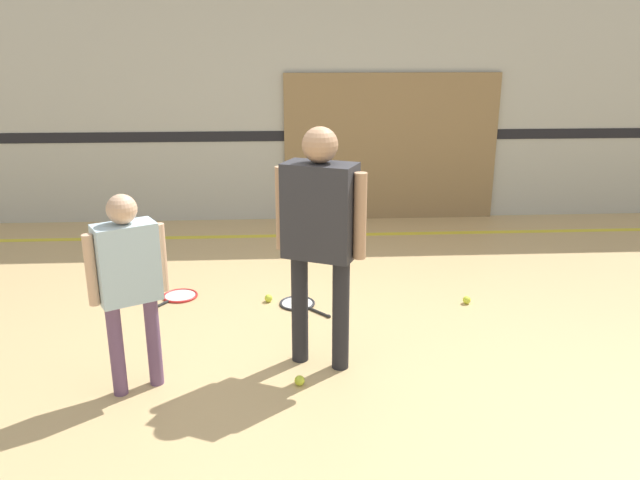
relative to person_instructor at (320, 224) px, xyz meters
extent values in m
plane|color=tan|center=(0.14, 0.12, -1.00)|extent=(16.00, 16.00, 0.00)
cube|color=beige|center=(0.14, 3.68, 0.60)|extent=(16.00, 0.06, 3.20)
cube|color=black|center=(0.14, 3.65, 0.03)|extent=(16.00, 0.01, 0.12)
cube|color=#93754C|center=(1.07, 3.62, -0.12)|extent=(2.57, 0.05, 1.75)
cube|color=yellow|center=(0.14, 2.94, -0.99)|extent=(14.40, 0.10, 0.01)
cylinder|color=#232328|center=(-0.13, 0.06, -0.61)|extent=(0.11, 0.11, 0.77)
cylinder|color=#232328|center=(0.13, -0.06, -0.61)|extent=(0.11, 0.11, 0.77)
cube|color=#2D2D33|center=(0.00, 0.00, 0.08)|extent=(0.51, 0.41, 0.61)
sphere|color=tan|center=(0.00, 0.00, 0.50)|extent=(0.23, 0.23, 0.23)
cylinder|color=tan|center=(-0.24, 0.11, 0.08)|extent=(0.08, 0.08, 0.55)
cylinder|color=tan|center=(0.24, -0.11, 0.08)|extent=(0.08, 0.08, 0.55)
cylinder|color=#6B4C70|center=(-1.27, -0.31, -0.69)|extent=(0.09, 0.09, 0.61)
cylinder|color=#6B4C70|center=(-1.06, -0.20, -0.69)|extent=(0.09, 0.09, 0.61)
cube|color=silver|center=(-1.17, -0.26, -0.15)|extent=(0.40, 0.34, 0.48)
sphere|color=#DBAD89|center=(-1.17, -0.26, 0.18)|extent=(0.18, 0.18, 0.18)
cylinder|color=#DBAD89|center=(-1.35, -0.36, -0.15)|extent=(0.06, 0.06, 0.43)
cylinder|color=#DBAD89|center=(-0.98, -0.16, -0.15)|extent=(0.06, 0.06, 0.43)
torus|color=#28282D|center=(-0.13, 1.01, -0.99)|extent=(0.42, 0.42, 0.02)
cylinder|color=silver|center=(-0.13, 1.01, -0.99)|extent=(0.26, 0.26, 0.01)
cylinder|color=black|center=(0.04, 0.81, -0.99)|extent=(0.17, 0.19, 0.02)
sphere|color=black|center=(0.11, 0.73, -0.99)|extent=(0.03, 0.03, 0.03)
torus|color=red|center=(-1.14, 1.23, -0.99)|extent=(0.42, 0.42, 0.02)
cylinder|color=silver|center=(-1.14, 1.23, -0.99)|extent=(0.26, 0.26, 0.01)
cylinder|color=black|center=(-1.28, 1.02, -0.99)|extent=(0.15, 0.19, 0.02)
sphere|color=black|center=(-1.35, 0.93, -0.99)|extent=(0.03, 0.03, 0.03)
sphere|color=#CCE038|center=(-0.15, -0.28, -0.96)|extent=(0.07, 0.07, 0.07)
sphere|color=#CCE038|center=(-0.37, 1.07, -0.96)|extent=(0.07, 0.07, 0.07)
sphere|color=#CCE038|center=(1.29, 0.94, -0.96)|extent=(0.07, 0.07, 0.07)
sphere|color=#CCE038|center=(-0.13, 0.62, -0.96)|extent=(0.07, 0.07, 0.07)
camera|label=1|loc=(-0.22, -3.80, 1.11)|focal=35.00mm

